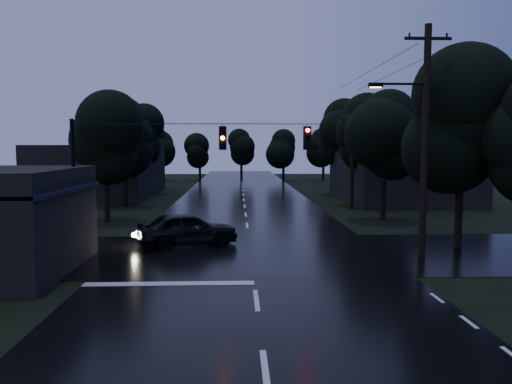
{
  "coord_description": "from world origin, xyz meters",
  "views": [
    {
      "loc": [
        -0.59,
        -10.28,
        4.81
      ],
      "look_at": [
        0.33,
        14.12,
        2.62
      ],
      "focal_mm": 35.0,
      "sensor_mm": 36.0,
      "label": 1
    }
  ],
  "objects": [
    {
      "name": "cross_street",
      "position": [
        0.0,
        12.0,
        0.0
      ],
      "size": [
        60.0,
        9.0,
        0.02
      ],
      "primitive_type": "cube",
      "color": "black",
      "rests_on": "ground"
    },
    {
      "name": "tree_left_a",
      "position": [
        -9.0,
        22.0,
        5.24
      ],
      "size": [
        3.92,
        3.92,
        8.26
      ],
      "color": "black",
      "rests_on": "ground"
    },
    {
      "name": "anchor_pole_left",
      "position": [
        -7.5,
        11.0,
        3.0
      ],
      "size": [
        0.18,
        0.18,
        6.0
      ],
      "primitive_type": "cylinder",
      "color": "black",
      "rests_on": "ground"
    },
    {
      "name": "building_far_left",
      "position": [
        -14.0,
        40.0,
        2.5
      ],
      "size": [
        10.0,
        16.0,
        5.0
      ],
      "primitive_type": "cube",
      "color": "black",
      "rests_on": "ground"
    },
    {
      "name": "tree_right_b",
      "position": [
        9.6,
        30.0,
        5.99
      ],
      "size": [
        4.48,
        4.48,
        9.44
      ],
      "color": "black",
      "rests_on": "ground"
    },
    {
      "name": "tree_corner_near",
      "position": [
        10.0,
        13.0,
        5.99
      ],
      "size": [
        4.48,
        4.48,
        9.44
      ],
      "color": "black",
      "rests_on": "ground"
    },
    {
      "name": "car",
      "position": [
        -3.04,
        13.94,
        0.83
      ],
      "size": [
        5.27,
        3.56,
        1.66
      ],
      "primitive_type": "imported",
      "rotation": [
        0.0,
        0.0,
        1.93
      ],
      "color": "black",
      "rests_on": "ground"
    },
    {
      "name": "main_road",
      "position": [
        0.0,
        30.0,
        0.0
      ],
      "size": [
        12.0,
        120.0,
        0.02
      ],
      "primitive_type": "cube",
      "color": "black",
      "rests_on": "ground"
    },
    {
      "name": "building_far_right",
      "position": [
        14.0,
        34.0,
        2.2
      ],
      "size": [
        10.0,
        14.0,
        4.4
      ],
      "primitive_type": "cube",
      "color": "black",
      "rests_on": "ground"
    },
    {
      "name": "ground",
      "position": [
        0.0,
        0.0,
        0.0
      ],
      "size": [
        160.0,
        160.0,
        0.0
      ],
      "primitive_type": "plane",
      "color": "black",
      "rests_on": "ground"
    },
    {
      "name": "tree_left_c",
      "position": [
        -10.2,
        40.0,
        5.99
      ],
      "size": [
        4.48,
        4.48,
        9.44
      ],
      "color": "black",
      "rests_on": "ground"
    },
    {
      "name": "span_signals",
      "position": [
        0.56,
        10.99,
        5.24
      ],
      "size": [
        15.0,
        0.37,
        1.12
      ],
      "color": "black",
      "rests_on": "ground"
    },
    {
      "name": "tree_right_a",
      "position": [
        9.0,
        22.0,
        5.62
      ],
      "size": [
        4.2,
        4.2,
        8.85
      ],
      "color": "black",
      "rests_on": "ground"
    },
    {
      "name": "tree_left_b",
      "position": [
        -9.6,
        30.0,
        5.62
      ],
      "size": [
        4.2,
        4.2,
        8.85
      ],
      "color": "black",
      "rests_on": "ground"
    },
    {
      "name": "utility_pole_far",
      "position": [
        8.3,
        28.0,
        3.88
      ],
      "size": [
        2.0,
        0.3,
        7.5
      ],
      "color": "black",
      "rests_on": "ground"
    },
    {
      "name": "utility_pole_main",
      "position": [
        7.41,
        11.0,
        5.26
      ],
      "size": [
        3.5,
        0.3,
        10.0
      ],
      "color": "black",
      "rests_on": "ground"
    },
    {
      "name": "tree_right_c",
      "position": [
        10.2,
        40.0,
        6.37
      ],
      "size": [
        4.76,
        4.76,
        10.03
      ],
      "color": "black",
      "rests_on": "ground"
    }
  ]
}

